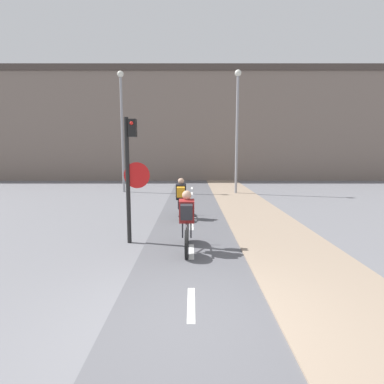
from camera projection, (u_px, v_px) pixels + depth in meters
name	position (u px, v px, depth m)	size (l,w,h in m)	color
ground_plane	(192.00, 323.00, 4.20)	(120.00, 120.00, 0.00)	slate
bike_lane	(192.00, 322.00, 4.21)	(2.42, 60.00, 0.02)	#56565B
sidewalk_strip	(363.00, 322.00, 4.20)	(2.40, 60.00, 0.05)	gray
building_row_background	(192.00, 126.00, 26.57)	(60.00, 5.20, 9.24)	slate
traffic_light_pole	(131.00, 167.00, 7.67)	(0.67, 0.25, 3.26)	black
street_lamp_far	(122.00, 120.00, 17.34)	(0.36, 0.36, 6.95)	gray
street_lamp_sidewalk	(238.00, 119.00, 16.55)	(0.36, 0.36, 6.80)	gray
cyclist_near	(187.00, 223.00, 7.14)	(0.46, 1.74, 1.48)	black
cyclist_far	(181.00, 199.00, 10.71)	(0.46, 1.72, 1.46)	black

